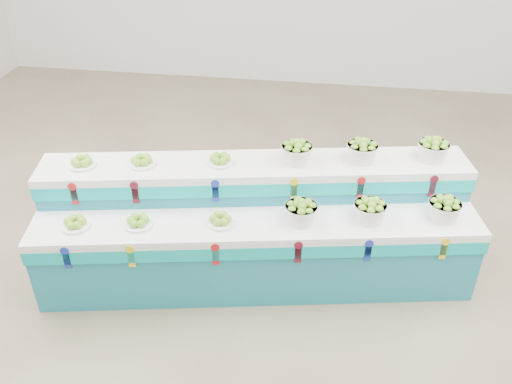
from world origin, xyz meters
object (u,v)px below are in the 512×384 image
Objects in this scene: basket_lower_left at (301,212)px; plate_upper_mid at (142,160)px; display_stand at (256,226)px; basket_upper_right at (433,149)px.

plate_upper_mid reaches higher than basket_lower_left.
plate_upper_mid reaches higher than display_stand.
basket_lower_left is 1.42m from plate_upper_mid.
basket_lower_left is at bearing -8.30° from plate_upper_mid.
display_stand is 1.14m from plate_upper_mid.
basket_lower_left is 1.30m from basket_upper_right.
display_stand is 13.88× the size of basket_upper_right.
basket_upper_right is (1.07, 0.68, 0.30)m from basket_lower_left.
display_stand is at bearing -160.47° from basket_upper_right.
plate_upper_mid is at bearing 166.54° from display_stand.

